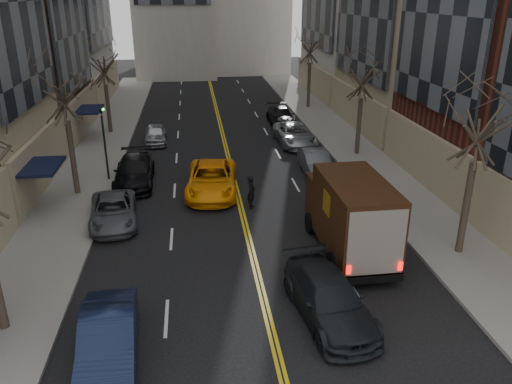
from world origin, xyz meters
TOP-DOWN VIEW (x-y plane):
  - sidewalk_left at (-9.00, 27.00)m, footprint 4.00×66.00m
  - sidewalk_right at (9.00, 27.00)m, footprint 4.00×66.00m
  - tree_lf_mid at (-8.80, 20.00)m, footprint 3.20×3.20m
  - tree_lf_far at (-8.80, 33.00)m, footprint 3.20×3.20m
  - tree_rt_near at (8.80, 11.00)m, footprint 3.20×3.20m
  - tree_rt_mid at (8.80, 25.00)m, footprint 3.20×3.20m
  - tree_rt_far at (8.80, 40.00)m, footprint 3.20×3.20m
  - traffic_signal at (-7.39, 22.00)m, footprint 0.29×0.26m
  - ups_truck at (4.12, 11.79)m, footprint 2.68×6.40m
  - observer_sedan at (2.07, 7.36)m, footprint 2.75×5.39m
  - taxi at (-1.39, 19.36)m, footprint 3.15×6.03m
  - pedestrian at (0.55, 17.07)m, footprint 0.55×0.71m
  - parked_lf_a at (-5.10, 5.84)m, footprint 1.61×3.84m
  - parked_lf_b at (-5.10, 6.06)m, footprint 2.00×4.80m
  - parked_lf_c at (-6.30, 16.02)m, footprint 2.68×4.90m
  - parked_lf_d at (-5.80, 21.33)m, footprint 2.29×5.40m
  - parked_lf_e at (-5.10, 29.87)m, footprint 1.70×3.96m
  - parked_rt_a at (5.10, 21.79)m, footprint 1.60×4.37m
  - parked_rt_b at (5.10, 28.23)m, footprint 2.66×5.47m
  - parked_rt_c at (5.10, 34.14)m, footprint 2.06×4.98m

SIDE VIEW (x-z plane):
  - sidewalk_left at x=-9.00m, z-range 0.00..0.15m
  - sidewalk_right at x=9.00m, z-range 0.00..0.15m
  - parked_lf_a at x=-5.10m, z-range 0.00..1.30m
  - parked_lf_c at x=-6.30m, z-range 0.00..1.30m
  - parked_lf_e at x=-5.10m, z-range 0.00..1.33m
  - parked_rt_a at x=5.10m, z-range 0.00..1.43m
  - parked_rt_c at x=5.10m, z-range 0.00..1.44m
  - observer_sedan at x=2.07m, z-range 0.00..1.50m
  - parked_rt_b at x=5.10m, z-range 0.00..1.50m
  - parked_lf_b at x=-5.10m, z-range 0.00..1.54m
  - parked_lf_d at x=-5.80m, z-range 0.00..1.55m
  - taxi at x=-1.39m, z-range 0.00..1.62m
  - pedestrian at x=0.55m, z-range 0.00..1.74m
  - ups_truck at x=4.12m, z-range 0.01..3.50m
  - traffic_signal at x=-7.39m, z-range 0.47..5.17m
  - tree_lf_far at x=-8.80m, z-range 1.97..10.08m
  - tree_rt_mid at x=8.80m, z-range 2.01..10.33m
  - tree_rt_near at x=8.80m, z-range 2.10..10.81m
  - tree_lf_mid at x=-8.80m, z-range 2.14..11.05m
  - tree_rt_far at x=8.80m, z-range 2.19..11.29m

